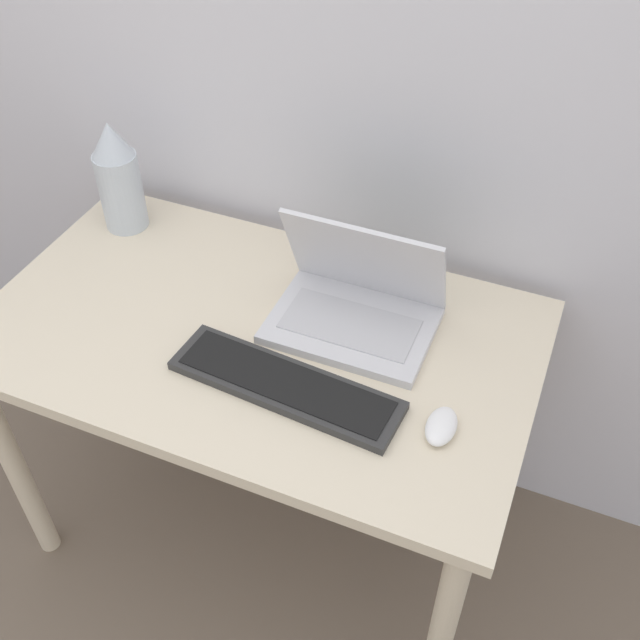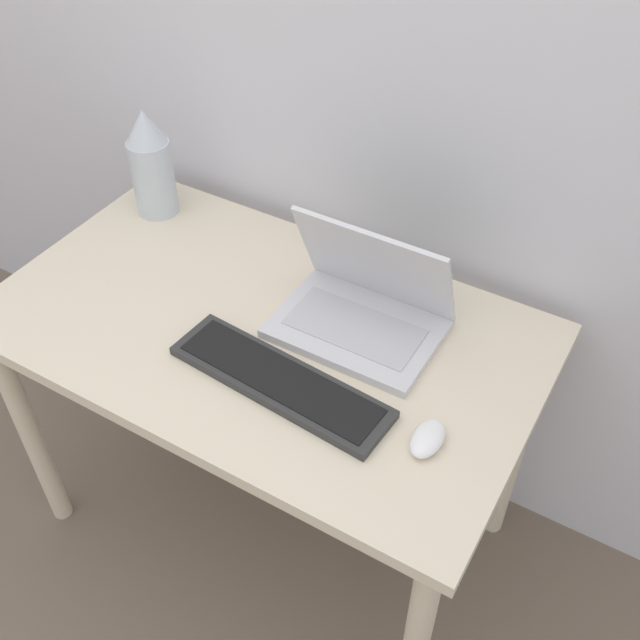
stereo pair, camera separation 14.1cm
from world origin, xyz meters
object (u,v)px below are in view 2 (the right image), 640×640
mouse (427,439)px  vase (151,164)px  laptop (363,306)px  keyboard (280,381)px

mouse → vase: vase is taller
laptop → keyboard: size_ratio=0.71×
mouse → vase: (-0.87, 0.32, 0.12)m
laptop → vase: bearing=170.2°
laptop → keyboard: bearing=-103.9°
laptop → vase: size_ratio=1.23×
keyboard → mouse: bearing=2.5°
keyboard → vase: (-0.57, 0.34, 0.12)m
mouse → keyboard: bearing=-177.5°
mouse → vase: bearing=159.7°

